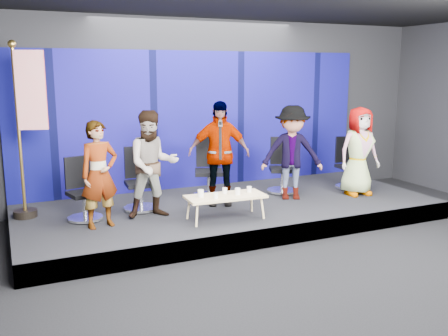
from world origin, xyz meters
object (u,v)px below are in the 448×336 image
Objects in this scene: chair_c at (209,178)px; coffee_table at (226,197)px; chair_b at (140,189)px; panelist_d at (292,153)px; panelist_b at (153,164)px; chair_e at (349,171)px; mug_d at (238,191)px; chair_a at (83,199)px; panelist_a at (99,175)px; flag_stand at (28,126)px; mug_c at (225,191)px; chair_d at (282,174)px; panelist_c at (219,153)px; panelist_e at (359,151)px; mug_a at (201,193)px; mug_b at (216,196)px; mug_e at (249,189)px.

chair_c is 1.37m from coffee_table.
chair_b is 0.62× the size of panelist_d.
chair_b is 0.62× the size of panelist_b.
panelist_b is at bearing -171.06° from chair_e.
chair_a is at bearing 157.75° from mug_d.
panelist_a is 4.86m from chair_e.
coffee_table is (1.98, -0.87, 0.03)m from chair_a.
flag_stand is at bearing -165.02° from panelist_d.
panelist_b is at bearing 155.96° from mug_c.
mug_d is (2.00, -0.42, -0.35)m from panelist_a.
chair_d is 0.83× the size of coffee_table.
mug_c is (-2.97, -0.77, 0.09)m from chair_e.
mug_d is (0.15, -0.14, 0.01)m from mug_c.
chair_b is at bearing -178.14° from chair_e.
panelist_c reaches higher than panelist_b.
panelist_e is 14.82× the size of mug_a.
chair_d is (2.72, 0.07, -0.00)m from chair_b.
chair_a is at bearing 179.05° from panelist_e.
chair_a is at bearing -163.74° from chair_b.
mug_a is at bearing -39.61° from chair_a.
mug_c is 0.21m from mug_d.
mug_a is 0.04× the size of flag_stand.
chair_b is 2.69m from panelist_d.
chair_b is at bearing 174.92° from panelist_e.
panelist_a reaches higher than chair_c.
mug_d is (2.18, -0.89, 0.11)m from chair_a.
panelist_b is at bearing 139.91° from mug_a.
mug_b is (-0.49, -1.45, 0.06)m from chair_c.
mug_e is (-1.25, -1.09, 0.08)m from chair_d.
panelist_a is 0.97× the size of panelist_e.
mug_d is 3.32m from flag_stand.
chair_a is 10.73× the size of mug_b.
panelist_a reaches higher than mug_a.
panelist_e is 3.12m from mug_b.
mug_a is at bearing -162.13° from chair_e.
chair_e is at bearing 8.91° from panelist_b.
chair_b reaches higher than chair_e.
chair_a reaches higher than mug_c.
panelist_e is (2.56, -0.93, 0.44)m from chair_c.
chair_a is 2.03m from mug_b.
chair_c is at bearing 164.48° from panelist_e.
mug_e is at bearing -22.39° from panelist_a.
panelist_b reaches higher than chair_c.
panelist_c is at bearing 85.61° from mug_d.
panelist_e is 17.92× the size of mug_b.
panelist_b is 1.36m from mug_d.
flag_stand reaches higher than mug_c.
flag_stand is (-4.24, 0.67, 0.59)m from panelist_d.
coffee_table is 0.15m from mug_c.
chair_a is 0.89× the size of chair_c.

